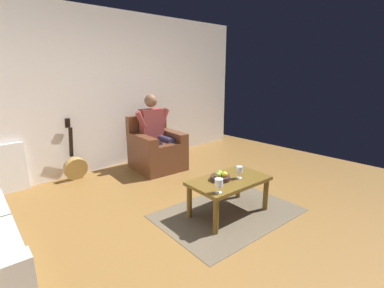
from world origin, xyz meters
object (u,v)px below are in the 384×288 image
(guitar, at_px, (75,166))
(wine_glass_near, at_px, (239,170))
(person_seated, at_px, (155,130))
(coffee_table, at_px, (229,185))
(wine_glass_far, at_px, (219,183))
(armchair, at_px, (156,150))
(fruit_bowl, at_px, (220,177))

(guitar, relative_size, wine_glass_near, 6.61)
(person_seated, relative_size, wine_glass_near, 8.73)
(person_seated, distance_m, wine_glass_near, 1.97)
(coffee_table, xyz_separation_m, wine_glass_far, (0.36, 0.16, 0.17))
(guitar, distance_m, wine_glass_far, 2.55)
(person_seated, bearing_deg, armchair, 90.00)
(person_seated, distance_m, fruit_bowl, 1.90)
(armchair, xyz_separation_m, guitar, (1.22, -0.44, -0.11))
(guitar, distance_m, wine_glass_near, 2.59)
(armchair, distance_m, person_seated, 0.35)
(person_seated, relative_size, wine_glass_far, 8.30)
(wine_glass_near, bearing_deg, guitar, -67.23)
(coffee_table, bearing_deg, armchair, -100.12)
(wine_glass_far, bearing_deg, person_seated, -108.86)
(armchair, height_order, guitar, guitar)
(wine_glass_far, relative_size, fruit_bowl, 0.67)
(coffee_table, bearing_deg, fruit_bowl, -29.51)
(armchair, distance_m, wine_glass_near, 1.96)
(coffee_table, relative_size, wine_glass_far, 6.37)
(wine_glass_near, height_order, wine_glass_far, wine_glass_far)
(wine_glass_far, xyz_separation_m, fruit_bowl, (-0.27, -0.21, -0.06))
(coffee_table, xyz_separation_m, wine_glass_near, (-0.11, 0.06, 0.16))
(person_seated, distance_m, guitar, 1.38)
(person_seated, distance_m, coffee_table, 1.95)
(wine_glass_near, relative_size, fruit_bowl, 0.64)
(armchair, xyz_separation_m, coffee_table, (0.34, 1.88, 0.04))
(fruit_bowl, bearing_deg, wine_glass_near, 151.28)
(armchair, height_order, person_seated, person_seated)
(armchair, bearing_deg, wine_glass_near, 88.57)
(person_seated, relative_size, fruit_bowl, 5.58)
(coffee_table, xyz_separation_m, fruit_bowl, (0.09, -0.05, 0.11))
(person_seated, height_order, fruit_bowl, person_seated)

